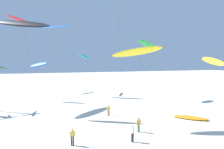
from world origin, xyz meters
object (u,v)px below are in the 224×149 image
object	(u,v)px
flying_kite_0	(39,65)
person_foreground_walker	(72,136)
flying_kite_5	(58,26)
person_mid_field	(139,124)
flying_kite_1	(213,61)
flying_kite_2	(18,19)
person_near_right	(132,133)
flying_kite_9	(138,52)
flying_kite_7	(147,44)
flying_kite_6	(85,57)
person_near_left	(109,110)
flying_kite_4	(23,24)
grounded_kite_0	(191,118)

from	to	relation	value
flying_kite_0	person_foreground_walker	xyz separation A→B (m)	(2.21, -25.02, -6.45)
flying_kite_5	person_foreground_walker	distance (m)	34.93
person_mid_field	flying_kite_0	bearing A→B (deg)	112.42
flying_kite_1	flying_kite_2	size ratio (longest dim) A/B	0.45
person_foreground_walker	flying_kite_2	bearing A→B (deg)	98.89
flying_kite_5	person_near_right	xyz separation A→B (m)	(3.36, -32.56, -15.30)
person_near_right	flying_kite_9	bearing A→B (deg)	57.32
person_near_right	flying_kite_7	bearing A→B (deg)	56.63
flying_kite_6	person_near_left	bearing A→B (deg)	-95.09
flying_kite_2	flying_kite_7	distance (m)	36.31
flying_kite_6	person_foreground_walker	distance (m)	34.65
flying_kite_4	flying_kite_7	size ratio (longest dim) A/B	1.13
flying_kite_2	grounded_kite_0	xyz separation A→B (m)	(23.81, -40.02, -19.35)
flying_kite_4	grounded_kite_0	world-z (taller)	flying_kite_4
flying_kite_6	flying_kite_5	bearing A→B (deg)	-170.29
flying_kite_5	flying_kite_9	bearing A→B (deg)	-77.58
flying_kite_4	person_mid_field	xyz separation A→B (m)	(12.23, -12.82, -12.54)
flying_kite_0	flying_kite_2	size ratio (longest dim) A/B	0.49
flying_kite_7	flying_kite_4	bearing A→B (deg)	-167.15
flying_kite_5	person_near_right	size ratio (longest dim) A/B	9.85
flying_kite_7	grounded_kite_0	xyz separation A→B (m)	(-2.27, -15.99, -11.56)
flying_kite_9	flying_kite_5	bearing A→B (deg)	102.42
flying_kite_7	person_near_right	distance (m)	26.96
flying_kite_1	flying_kite_2	world-z (taller)	flying_kite_2
flying_kite_9	person_near_right	xyz separation A→B (m)	(-2.84, -4.42, -8.24)
flying_kite_0	person_foreground_walker	world-z (taller)	flying_kite_0
flying_kite_2	person_near_left	size ratio (longest dim) A/B	12.40
flying_kite_0	grounded_kite_0	size ratio (longest dim) A/B	2.18
flying_kite_2	flying_kite_4	xyz separation A→B (m)	(2.21, -29.48, -6.07)
flying_kite_1	grounded_kite_0	world-z (taller)	flying_kite_1
flying_kite_2	flying_kite_5	world-z (taller)	flying_kite_2
person_near_left	flying_kite_5	bearing A→B (deg)	101.36
flying_kite_7	grounded_kite_0	distance (m)	19.86
flying_kite_2	grounded_kite_0	bearing A→B (deg)	-59.26
flying_kite_2	person_foreground_walker	distance (m)	47.71
grounded_kite_0	person_foreground_walker	size ratio (longest dim) A/B	2.81
flying_kite_6	person_near_left	xyz separation A→B (m)	(-2.10, -23.57, -8.32)
flying_kite_0	grounded_kite_0	world-z (taller)	flying_kite_0
flying_kite_2	person_foreground_walker	bearing A→B (deg)	-81.11
flying_kite_1	flying_kite_6	size ratio (longest dim) A/B	0.90
person_foreground_walker	person_mid_field	xyz separation A→B (m)	(7.65, 1.11, 0.01)
flying_kite_1	person_near_right	world-z (taller)	flying_kite_1
person_foreground_walker	person_mid_field	size ratio (longest dim) A/B	0.98
flying_kite_2	flying_kite_9	world-z (taller)	flying_kite_2
flying_kite_4	person_foreground_walker	world-z (taller)	flying_kite_4
flying_kite_6	person_mid_field	xyz separation A→B (m)	(-1.30, -31.32, -8.30)
flying_kite_4	person_mid_field	world-z (taller)	flying_kite_4
flying_kite_1	grounded_kite_0	distance (m)	14.04
flying_kite_7	person_mid_field	xyz separation A→B (m)	(-11.64, -18.26, -10.82)
flying_kite_6	person_near_left	distance (m)	25.08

